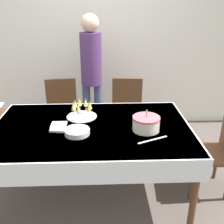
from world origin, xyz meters
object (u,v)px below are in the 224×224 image
Objects in this scene: dining_chair_right_end at (217,147)px; plate_stack_main at (77,132)px; birthday_cake at (146,124)px; person_standing at (91,68)px; champagne_tray at (82,109)px; dining_chair_far_right at (127,112)px; dining_chair_far_left at (62,113)px.

plate_stack_main is (-1.40, -0.15, 0.28)m from dining_chair_right_end.
birthday_cake is at bearing 5.02° from plate_stack_main.
birthday_cake is 1.38m from person_standing.
dining_chair_right_end is at bearing -9.57° from champagne_tray.
plate_stack_main is (-0.02, -0.38, -0.06)m from champagne_tray.
dining_chair_right_end is at bearing -47.93° from dining_chair_far_right.
dining_chair_far_right is 0.54× the size of person_standing.
dining_chair_far_right is 4.15× the size of plate_stack_main.
dining_chair_far_right reaches higher than plate_stack_main.
champagne_tray is (-1.39, 0.23, 0.34)m from dining_chair_right_end.
champagne_tray is 0.39m from plate_stack_main.
dining_chair_far_left is 1.00× the size of dining_chair_right_end.
dining_chair_far_right is at bearing 62.81° from plate_stack_main.
birthday_cake is (-0.77, -0.09, 0.32)m from dining_chair_right_end.
person_standing is at bearing 113.69° from birthday_cake.
dining_chair_far_right is 0.75m from person_standing.
dining_chair_far_left is at bearing 151.28° from dining_chair_right_end.
plate_stack_main is at bearing -92.55° from champagne_tray.
plate_stack_main is (-0.56, -1.09, 0.28)m from dining_chair_far_right.
dining_chair_far_right is 3.04× the size of champagne_tray.
dining_chair_far_left reaches higher than plate_stack_main.
birthday_cake is (0.95, -1.03, 0.32)m from dining_chair_far_left.
plate_stack_main is at bearing -74.13° from dining_chair_far_left.
person_standing is (0.08, 0.92, 0.21)m from champagne_tray.
dining_chair_right_end is at bearing 5.97° from plate_stack_main.
person_standing is at bearing 85.93° from plate_stack_main.
person_standing reaches higher than champagne_tray.
birthday_cake is 0.15× the size of person_standing.
dining_chair_far_left is 1.44m from birthday_cake.
dining_chair_far_left is at bearing 132.63° from birthday_cake.
dining_chair_right_end is at bearing 6.76° from birthday_cake.
dining_chair_far_left is 1.00× the size of dining_chair_far_right.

